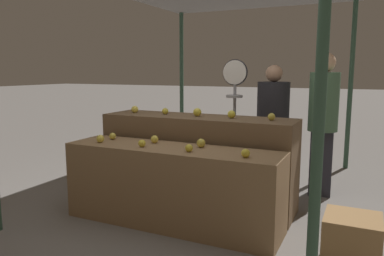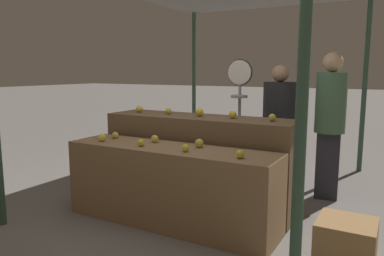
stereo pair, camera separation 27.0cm
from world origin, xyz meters
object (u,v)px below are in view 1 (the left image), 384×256
object	(u,v)px
wooden_crate_side	(351,242)
produce_scale	(235,96)
person_vendor_at_scale	(273,120)
person_customer_left	(323,114)

from	to	relation	value
wooden_crate_side	produce_scale	bearing A→B (deg)	136.21
produce_scale	person_vendor_at_scale	bearing A→B (deg)	36.04
produce_scale	person_customer_left	xyz separation A→B (m)	(0.99, 0.31, -0.21)
person_vendor_at_scale	produce_scale	bearing A→B (deg)	23.79
person_customer_left	wooden_crate_side	xyz separation A→B (m)	(0.42, -1.66, -0.78)
produce_scale	wooden_crate_side	bearing A→B (deg)	-43.79
person_vendor_at_scale	wooden_crate_side	xyz separation A→B (m)	(1.01, -1.64, -0.68)
produce_scale	wooden_crate_side	xyz separation A→B (m)	(1.41, -1.35, -0.99)
produce_scale	person_customer_left	distance (m)	1.06
person_vendor_at_scale	person_customer_left	size ratio (longest dim) A/B	0.92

